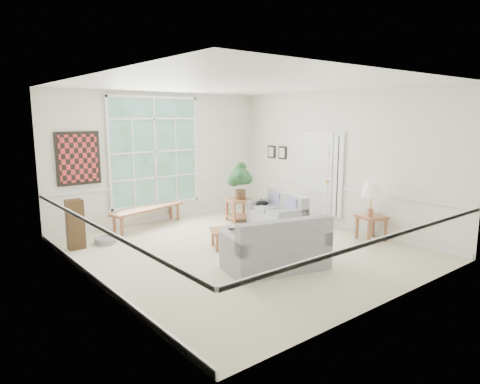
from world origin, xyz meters
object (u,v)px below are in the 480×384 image
coffee_table (237,238)px  side_table (371,228)px  loveseat_right (276,211)px  loveseat_front (276,242)px  end_table (239,210)px

coffee_table → side_table: (2.39, -1.32, 0.07)m
loveseat_right → coffee_table: (-1.53, -0.53, -0.21)m
side_table → loveseat_front: bearing=179.8°
coffee_table → end_table: end_table is taller
loveseat_right → coffee_table: loveseat_right is taller
loveseat_front → side_table: (2.63, -0.01, -0.19)m
loveseat_right → loveseat_front: bearing=-120.6°
end_table → loveseat_front: bearing=-118.2°
loveseat_right → loveseat_front: (-1.77, -1.84, 0.05)m
loveseat_right → end_table: bearing=115.2°
loveseat_front → side_table: 2.63m
loveseat_right → loveseat_front: loveseat_front is taller
loveseat_right → end_table: size_ratio=2.67×
loveseat_right → coffee_table: size_ratio=1.50×
loveseat_front → coffee_table: size_ratio=1.69×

